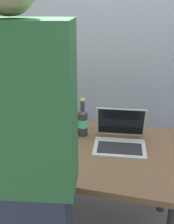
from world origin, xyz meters
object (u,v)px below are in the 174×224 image
object	(u,v)px
beer_bottle_amber	(71,121)
beer_bottle_green	(59,121)
laptop	(120,137)
beer_bottle_dark	(83,122)
person_figure	(27,175)
beer_bottle_brown	(59,116)
coffee_mug	(15,146)

from	to	relation	value
beer_bottle_amber	beer_bottle_green	distance (m)	0.09
laptop	beer_bottle_dark	distance (m)	0.29
beer_bottle_amber	beer_bottle_dark	bearing A→B (deg)	10.53
beer_bottle_green	beer_bottle_amber	bearing A→B (deg)	34.33
beer_bottle_dark	person_figure	world-z (taller)	person_figure
laptop	beer_bottle_amber	distance (m)	0.36
beer_bottle_brown	person_figure	size ratio (longest dim) A/B	0.17
beer_bottle_dark	person_figure	distance (m)	0.78
laptop	beer_bottle_amber	world-z (taller)	beer_bottle_amber
beer_bottle_green	person_figure	world-z (taller)	person_figure
beer_bottle_green	coffee_mug	distance (m)	0.34
beer_bottle_dark	beer_bottle_green	distance (m)	0.17
coffee_mug	laptop	bearing A→B (deg)	23.46
beer_bottle_amber	beer_bottle_green	size ratio (longest dim) A/B	0.96
beer_bottle_amber	laptop	bearing A→B (deg)	-8.68
beer_bottle_amber	person_figure	xyz separation A→B (m)	(0.03, -0.76, 0.09)
beer_bottle_dark	coffee_mug	world-z (taller)	beer_bottle_dark
coffee_mug	beer_bottle_green	bearing A→B (deg)	54.68
laptop	beer_bottle_amber	bearing A→B (deg)	171.32
beer_bottle_dark	coffee_mug	distance (m)	0.49
beer_bottle_amber	beer_bottle_brown	size ratio (longest dim) A/B	0.99
laptop	beer_bottle_green	xyz separation A→B (m)	(-0.43, 0.00, 0.07)
beer_bottle_dark	beer_bottle_amber	xyz separation A→B (m)	(-0.08, -0.01, 0.01)
beer_bottle_dark	person_figure	size ratio (longest dim) A/B	0.15
laptop	beer_bottle_green	distance (m)	0.43
beer_bottle_dark	beer_bottle_brown	xyz separation A→B (m)	(-0.19, 0.03, 0.01)
laptop	person_figure	world-z (taller)	person_figure
beer_bottle_brown	coffee_mug	world-z (taller)	beer_bottle_brown
laptop	beer_bottle_amber	size ratio (longest dim) A/B	1.22
beer_bottle_dark	coffee_mug	size ratio (longest dim) A/B	2.27
person_figure	coffee_mug	bearing A→B (deg)	124.78
laptop	coffee_mug	xyz separation A→B (m)	(-0.62, -0.27, -0.00)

